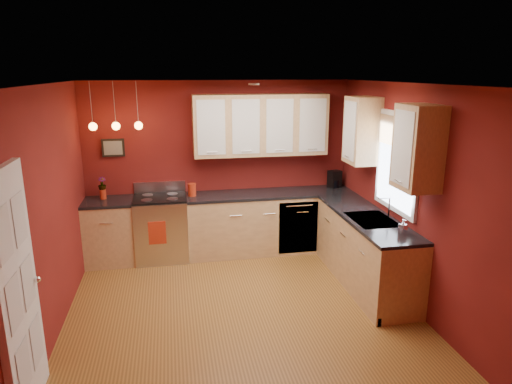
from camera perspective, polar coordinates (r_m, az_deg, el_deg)
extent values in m
plane|color=#9B662D|center=(5.52, -1.76, -14.75)|extent=(4.20, 4.20, 0.00)
cube|color=white|center=(4.80, -2.02, 13.33)|extent=(4.00, 4.20, 0.02)
cube|color=maroon|center=(7.03, -4.53, 3.13)|extent=(4.00, 0.02, 2.60)
cube|color=maroon|center=(3.09, 4.29, -12.74)|extent=(4.00, 0.02, 2.60)
cube|color=maroon|center=(5.11, -24.64, -2.75)|extent=(0.02, 4.20, 2.60)
cube|color=maroon|center=(5.66, 18.57, -0.54)|extent=(0.02, 4.20, 2.60)
cube|color=tan|center=(6.99, -17.72, -4.87)|extent=(0.70, 0.60, 0.90)
cube|color=tan|center=(7.08, 1.77, -3.88)|extent=(2.54, 0.60, 0.90)
cube|color=tan|center=(6.17, 13.44, -7.22)|extent=(0.60, 2.10, 0.90)
cube|color=black|center=(6.85, -18.03, -1.16)|extent=(0.70, 0.62, 0.04)
cube|color=black|center=(6.94, 1.80, -0.21)|extent=(2.54, 0.62, 0.04)
cube|color=black|center=(6.01, 13.71, -3.06)|extent=(0.62, 2.10, 0.04)
cube|color=silver|center=(6.93, -11.72, -4.54)|extent=(0.76, 0.64, 0.92)
cube|color=black|center=(6.64, -11.76, -5.23)|extent=(0.55, 0.02, 0.32)
cylinder|color=silver|center=(6.55, -11.87, -3.29)|extent=(0.60, 0.02, 0.02)
cube|color=black|center=(6.79, -11.93, -0.76)|extent=(0.76, 0.60, 0.03)
cylinder|color=gray|center=(6.65, -13.50, -0.99)|extent=(0.16, 0.16, 0.01)
cylinder|color=gray|center=(6.64, -10.41, -0.84)|extent=(0.16, 0.16, 0.01)
cylinder|color=gray|center=(6.92, -13.41, -0.36)|extent=(0.16, 0.16, 0.01)
cylinder|color=gray|center=(6.91, -10.43, -0.22)|extent=(0.16, 0.16, 0.01)
cube|color=silver|center=(7.05, -11.93, 0.64)|extent=(0.76, 0.04, 0.16)
cube|color=silver|center=(6.90, 5.30, -4.45)|extent=(0.60, 0.02, 0.80)
cube|color=gray|center=(5.88, 14.30, -3.55)|extent=(0.50, 0.70, 0.05)
cube|color=black|center=(6.03, 13.62, -3.14)|extent=(0.42, 0.30, 0.02)
cube|color=black|center=(5.74, 15.00, -4.16)|extent=(0.42, 0.30, 0.02)
cylinder|color=white|center=(5.93, 16.33, -1.87)|extent=(0.02, 0.02, 0.28)
cylinder|color=white|center=(5.86, 15.81, -0.70)|extent=(0.16, 0.02, 0.02)
cube|color=white|center=(5.82, 17.27, 3.54)|extent=(0.04, 1.02, 1.22)
cube|color=white|center=(5.82, 17.13, 3.54)|extent=(0.01, 0.90, 1.10)
cube|color=#916948|center=(5.75, 17.28, 7.15)|extent=(0.02, 0.96, 0.36)
cube|color=white|center=(4.12, -27.67, -11.38)|extent=(0.06, 0.82, 2.05)
cube|color=silver|center=(3.75, -28.98, -4.63)|extent=(0.00, 0.28, 0.40)
cube|color=silver|center=(4.07, -27.47, -2.97)|extent=(0.00, 0.28, 0.40)
cube|color=silver|center=(3.95, -27.96, -12.19)|extent=(0.00, 0.28, 0.40)
cube|color=silver|center=(4.26, -26.58, -10.04)|extent=(0.00, 0.28, 0.40)
cube|color=silver|center=(4.21, -27.00, -18.91)|extent=(0.00, 0.28, 0.40)
cube|color=silver|center=(4.51, -25.74, -16.42)|extent=(0.00, 0.28, 0.40)
sphere|color=white|center=(4.40, -25.67, -9.83)|extent=(0.06, 0.06, 0.06)
cube|color=tan|center=(6.84, 0.57, 8.37)|extent=(2.00, 0.35, 0.90)
cube|color=tan|center=(5.73, 16.00, 6.50)|extent=(0.35, 1.95, 0.90)
cube|color=black|center=(6.96, -17.42, 5.30)|extent=(0.32, 0.03, 0.26)
cylinder|color=gray|center=(6.58, -19.93, 10.29)|extent=(0.01, 0.01, 0.60)
sphere|color=#FFA53F|center=(6.61, -19.70, 7.71)|extent=(0.11, 0.11, 0.11)
cylinder|color=gray|center=(6.55, -17.30, 10.48)|extent=(0.01, 0.01, 0.60)
sphere|color=#FFA53F|center=(6.57, -17.10, 7.88)|extent=(0.11, 0.11, 0.11)
cylinder|color=gray|center=(6.52, -14.64, 10.66)|extent=(0.01, 0.01, 0.60)
sphere|color=#FFA53F|center=(6.55, -14.47, 8.04)|extent=(0.11, 0.11, 0.11)
cylinder|color=#B02B13|center=(6.78, -8.00, 0.21)|extent=(0.12, 0.12, 0.17)
cylinder|color=#B02B13|center=(6.76, -8.03, 0.98)|extent=(0.12, 0.12, 0.02)
cylinder|color=#B02B13|center=(6.93, -18.59, -0.25)|extent=(0.09, 0.09, 0.14)
imported|color=#B02B13|center=(6.89, -18.69, 0.95)|extent=(0.14, 0.14, 0.20)
cube|color=black|center=(7.33, 9.79, 1.63)|extent=(0.22, 0.20, 0.27)
cylinder|color=black|center=(7.30, 9.91, 0.99)|extent=(0.13, 0.13, 0.12)
imported|color=white|center=(5.44, 17.90, -4.13)|extent=(0.10, 0.10, 0.17)
cube|color=#B02B13|center=(6.60, -12.24, -5.02)|extent=(0.24, 0.02, 0.33)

